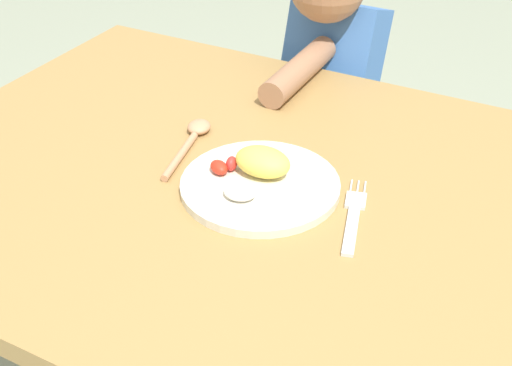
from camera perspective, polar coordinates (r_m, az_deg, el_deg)
dining_table at (r=1.13m, az=4.33°, el=-5.52°), size 1.41×0.88×0.72m
plate at (r=1.08m, az=0.27°, el=0.25°), size 0.25×0.25×0.06m
fork at (r=1.03m, az=8.06°, el=-2.78°), size 0.07×0.19×0.01m
spoon at (r=1.21m, az=-5.29°, el=3.80°), size 0.07×0.19×0.02m
person at (r=1.66m, az=6.01°, el=4.34°), size 0.20×0.42×0.97m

